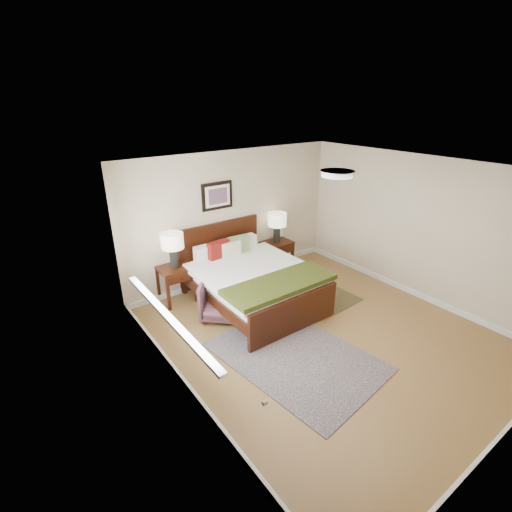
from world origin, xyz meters
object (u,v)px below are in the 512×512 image
at_px(bed, 252,275).
at_px(armchair, 225,298).
at_px(nightstand_right, 277,253).
at_px(rug_persian, 296,356).
at_px(lamp_left, 172,243).
at_px(nightstand_left, 176,274).
at_px(lamp_right, 277,222).

xyz_separation_m(bed, armchair, (-0.60, -0.08, -0.21)).
xyz_separation_m(bed, nightstand_right, (1.25, 0.86, -0.18)).
height_order(bed, armchair, bed).
bearing_deg(armchair, bed, 49.99).
bearing_deg(nightstand_right, rug_persian, -123.75).
xyz_separation_m(lamp_left, rug_persian, (0.66, -2.43, -1.10)).
xyz_separation_m(nightstand_left, lamp_right, (2.27, 0.02, 0.51)).
distance_m(lamp_right, armchair, 2.20).
xyz_separation_m(nightstand_left, armchair, (0.42, -0.92, -0.20)).
xyz_separation_m(bed, lamp_left, (-1.02, 0.87, 0.55)).
relative_size(lamp_left, armchair, 0.82).
height_order(nightstand_left, nightstand_right, nightstand_left).
distance_m(nightstand_left, rug_persian, 2.55).
height_order(nightstand_left, armchair, armchair).
distance_m(nightstand_left, lamp_left, 0.57).
bearing_deg(lamp_right, nightstand_right, -90.00).
xyz_separation_m(nightstand_left, lamp_left, (0.00, 0.02, 0.57)).
xyz_separation_m(nightstand_right, rug_persian, (-1.61, -2.41, -0.36)).
bearing_deg(lamp_left, armchair, -66.08).
xyz_separation_m(nightstand_right, lamp_right, (0.00, 0.01, 0.68)).
bearing_deg(rug_persian, nightstand_left, 98.03).
bearing_deg(lamp_left, nightstand_right, -0.33).
height_order(lamp_left, lamp_right, lamp_left).
bearing_deg(lamp_right, bed, -145.21).
relative_size(nightstand_left, nightstand_right, 1.09).
height_order(nightstand_left, lamp_right, lamp_right).
bearing_deg(nightstand_left, armchair, -65.57).
height_order(nightstand_right, lamp_right, lamp_right).
relative_size(nightstand_left, lamp_right, 1.09).
bearing_deg(lamp_right, rug_persian, -123.61).
bearing_deg(lamp_right, armchair, -152.93).
bearing_deg(nightstand_right, nightstand_left, -179.77).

